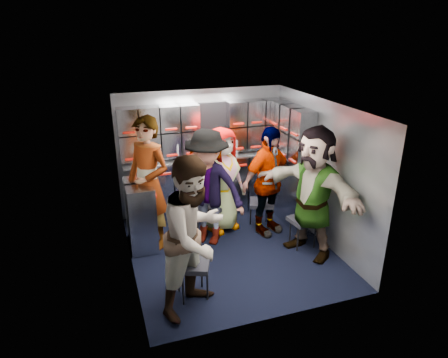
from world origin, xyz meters
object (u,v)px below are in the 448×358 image
object	(u,v)px
attendant_arc_d	(268,182)
attendant_arc_e	(313,192)
attendant_arc_c	(221,180)
attendant_arc_a	(195,236)
jump_seat_mid_right	(262,204)
jump_seat_near_left	(192,266)
attendant_standing	(149,184)
jump_seat_near_right	(303,222)
attendant_arc_b	(207,188)
jump_seat_mid_left	(205,212)
jump_seat_center	(218,203)

from	to	relation	value
attendant_arc_d	attendant_arc_e	size ratio (longest dim) A/B	0.91
attendant_arc_c	attendant_arc_a	bearing A→B (deg)	-137.07
attendant_arc_c	jump_seat_mid_right	bearing A→B (deg)	-34.52
jump_seat_near_left	attendant_standing	size ratio (longest dim) A/B	0.26
jump_seat_near_right	attendant_arc_b	bearing A→B (deg)	156.34
jump_seat_mid_right	attendant_standing	world-z (taller)	attendant_standing
attendant_arc_a	attendant_arc_e	size ratio (longest dim) A/B	0.99
jump_seat_mid_left	attendant_standing	size ratio (longest dim) A/B	0.26
jump_seat_near_left	attendant_arc_c	size ratio (longest dim) A/B	0.31
jump_seat_center	jump_seat_mid_right	distance (m)	0.71
attendant_arc_c	attendant_arc_d	xyz separation A→B (m)	(0.63, -0.34, 0.02)
jump_seat_center	attendant_arc_c	world-z (taller)	attendant_arc_c
attendant_arc_b	jump_seat_mid_left	bearing A→B (deg)	127.30
attendant_arc_e	jump_seat_mid_right	bearing A→B (deg)	178.14
jump_seat_center	jump_seat_mid_right	size ratio (longest dim) A/B	0.84
jump_seat_near_left	attendant_standing	xyz separation A→B (m)	(-0.27, 1.37, 0.55)
jump_seat_near_left	attendant_arc_d	bearing A→B (deg)	38.46
jump_seat_near_right	attendant_standing	distance (m)	2.30
attendant_arc_c	attendant_standing	bearing A→B (deg)	167.34
attendant_arc_d	attendant_standing	bearing A→B (deg)	152.05
jump_seat_center	attendant_arc_c	bearing A→B (deg)	-90.00
jump_seat_mid_right	attendant_arc_d	xyz separation A→B (m)	(-0.00, -0.18, 0.46)
jump_seat_near_right	attendant_arc_c	size ratio (longest dim) A/B	0.27
jump_seat_near_right	jump_seat_center	bearing A→B (deg)	131.93
jump_seat_mid_left	jump_seat_center	xyz separation A→B (m)	(0.32, 0.33, -0.05)
jump_seat_mid_left	jump_seat_mid_right	size ratio (longest dim) A/B	1.05
jump_seat_mid_left	jump_seat_mid_right	xyz separation A→B (m)	(0.94, -0.01, -0.01)
attendant_arc_a	attendant_arc_d	size ratio (longest dim) A/B	1.08
jump_seat_mid_left	jump_seat_mid_right	world-z (taller)	jump_seat_mid_left
jump_seat_near_right	attendant_arc_c	bearing A→B (deg)	137.17
jump_seat_mid_right	attendant_arc_c	world-z (taller)	attendant_arc_c
attendant_arc_b	attendant_arc_d	distance (m)	0.95
jump_seat_near_left	jump_seat_mid_left	bearing A→B (deg)	68.44
jump_seat_near_left	attendant_arc_d	xyz separation A→B (m)	(1.49, 1.18, 0.43)
jump_seat_mid_left	attendant_standing	world-z (taller)	attendant_standing
jump_seat_mid_left	attendant_arc_c	size ratio (longest dim) A/B	0.31
attendant_arc_b	attendant_arc_c	bearing A→B (deg)	83.48
jump_seat_mid_right	attendant_arc_a	distance (m)	2.20
jump_seat_center	attendant_arc_a	world-z (taller)	attendant_arc_a
attendant_standing	attendant_arc_e	xyz separation A→B (m)	(2.09, -0.92, -0.04)
jump_seat_mid_right	attendant_arc_e	xyz separation A→B (m)	(0.34, -0.92, 0.54)
attendant_arc_b	attendant_arc_d	size ratio (longest dim) A/B	1.02
jump_seat_near_left	jump_seat_near_right	bearing A→B (deg)	18.91
jump_seat_center	attendant_arc_e	distance (m)	1.68
attendant_arc_d	attendant_arc_e	world-z (taller)	attendant_arc_e
jump_seat_near_right	attendant_standing	size ratio (longest dim) A/B	0.23
attendant_arc_b	attendant_arc_a	bearing A→B (deg)	-74.26
jump_seat_near_right	attendant_arc_e	world-z (taller)	attendant_arc_e
jump_seat_near_right	attendant_arc_a	world-z (taller)	attendant_arc_a
jump_seat_mid_right	attendant_arc_a	world-z (taller)	attendant_arc_a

